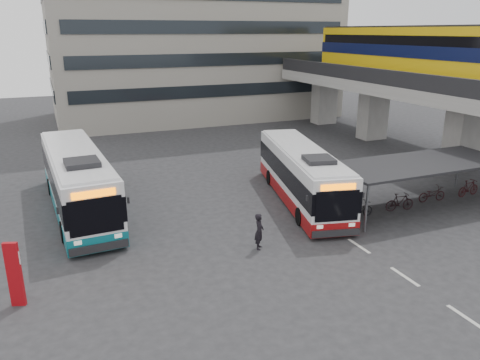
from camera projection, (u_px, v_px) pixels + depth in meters
name	position (u px, v px, depth m)	size (l,w,h in m)	color
ground	(311.00, 256.00, 20.26)	(120.00, 120.00, 0.00)	#28282B
viaduct	(415.00, 72.00, 36.32)	(8.00, 32.00, 9.68)	gray
bike_shelter	(418.00, 178.00, 25.49)	(10.00, 4.00, 2.54)	#595B60
road_markings	(405.00, 277.00, 18.53)	(0.15, 7.60, 0.01)	beige
bus_main	(302.00, 175.00, 26.46)	(4.81, 11.31, 3.27)	white
bus_teal	(77.00, 181.00, 24.88)	(3.25, 12.17, 3.56)	white
pedestrian	(259.00, 231.00, 20.69)	(0.61, 0.40, 1.66)	black
sign_totem_mid	(14.00, 273.00, 16.25)	(0.51, 0.31, 2.43)	#9F0910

